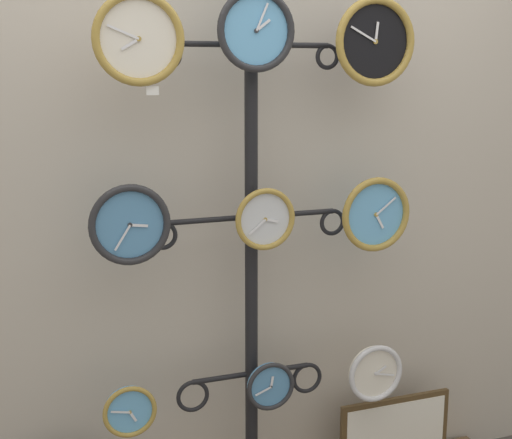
# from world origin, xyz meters

# --- Properties ---
(shop_wall) EXTENTS (4.40, 0.04, 2.80)m
(shop_wall) POSITION_xyz_m (0.00, 0.57, 1.40)
(shop_wall) COLOR #BCB2A3
(shop_wall) RESTS_ON ground_plane
(display_stand) EXTENTS (0.76, 0.34, 2.13)m
(display_stand) POSITION_xyz_m (0.00, 0.41, 0.86)
(display_stand) COLOR black
(display_stand) RESTS_ON ground_plane
(clock_top_left) EXTENTS (0.29, 0.04, 0.29)m
(clock_top_left) POSITION_xyz_m (-0.41, 0.30, 1.81)
(clock_top_left) COLOR silver
(clock_top_center) EXTENTS (0.27, 0.04, 0.27)m
(clock_top_center) POSITION_xyz_m (-0.01, 0.32, 1.84)
(clock_top_center) COLOR #60A8DB
(clock_top_right) EXTENTS (0.31, 0.04, 0.31)m
(clock_top_right) POSITION_xyz_m (0.44, 0.32, 1.81)
(clock_top_right) COLOR black
(clock_middle_left) EXTENTS (0.27, 0.04, 0.27)m
(clock_middle_left) POSITION_xyz_m (-0.46, 0.33, 1.22)
(clock_middle_left) COLOR #4C84B2
(clock_middle_center) EXTENTS (0.22, 0.04, 0.22)m
(clock_middle_center) POSITION_xyz_m (0.02, 0.33, 1.20)
(clock_middle_center) COLOR silver
(clock_middle_right) EXTENTS (0.28, 0.04, 0.28)m
(clock_middle_right) POSITION_xyz_m (0.46, 0.33, 1.19)
(clock_middle_right) COLOR #60A8DB
(clock_bottom_left) EXTENTS (0.19, 0.04, 0.19)m
(clock_bottom_left) POSITION_xyz_m (-0.48, 0.32, 0.56)
(clock_bottom_left) COLOR #60A8DB
(clock_bottom_center) EXTENTS (0.19, 0.04, 0.19)m
(clock_bottom_center) POSITION_xyz_m (0.04, 0.32, 0.57)
(clock_bottom_center) COLOR #4C84B2
(clock_bottom_right) EXTENTS (0.23, 0.04, 0.23)m
(clock_bottom_right) POSITION_xyz_m (0.47, 0.30, 0.56)
(clock_bottom_right) COLOR silver
(picture_frame) EXTENTS (0.50, 0.02, 0.33)m
(picture_frame) POSITION_xyz_m (0.62, 0.38, 0.23)
(picture_frame) COLOR #4C381E
(picture_frame) RESTS_ON low_shelf
(price_tag_upper) EXTENTS (0.04, 0.00, 0.03)m
(price_tag_upper) POSITION_xyz_m (-0.37, 0.30, 1.65)
(price_tag_upper) COLOR white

